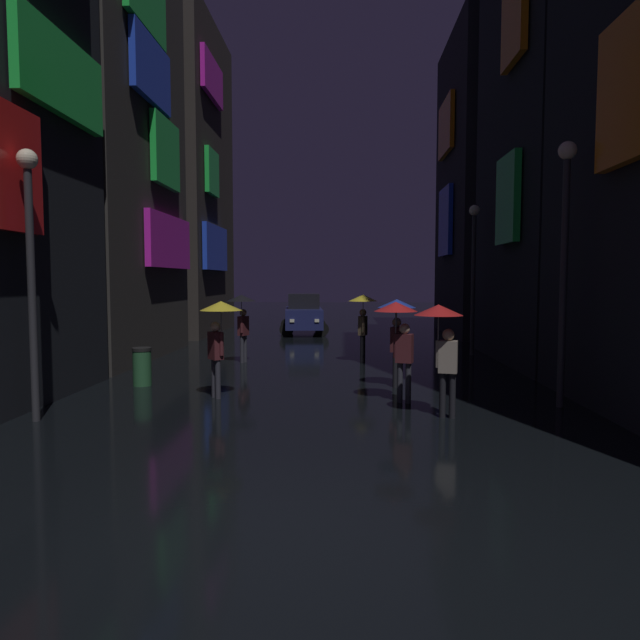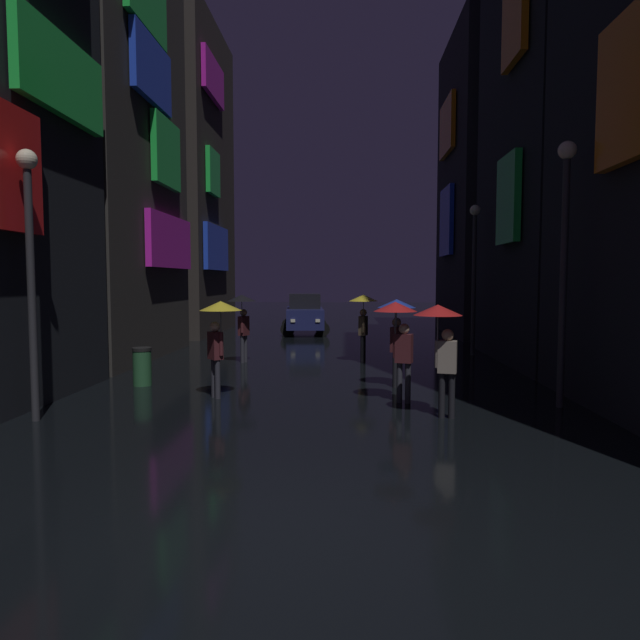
{
  "view_description": "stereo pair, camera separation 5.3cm",
  "coord_description": "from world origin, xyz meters",
  "px_view_note": "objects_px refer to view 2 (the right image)",
  "views": [
    {
      "loc": [
        0.62,
        -5.63,
        2.57
      ],
      "look_at": [
        0.0,
        8.87,
        1.55
      ],
      "focal_mm": 32.0,
      "sensor_mm": 36.0,
      "label": 1
    },
    {
      "loc": [
        0.68,
        -5.63,
        2.57
      ],
      "look_at": [
        0.0,
        8.87,
        1.55
      ],
      "focal_mm": 32.0,
      "sensor_mm": 36.0,
      "label": 2
    }
  ],
  "objects_px": {
    "pedestrian_midstreet_centre_red": "(441,329)",
    "car_distant": "(305,314)",
    "streetlamp_right_near": "(565,242)",
    "pedestrian_foreground_right_red": "(398,323)",
    "streetlamp_right_far": "(474,261)",
    "pedestrian_midstreet_left_blue": "(397,318)",
    "pedestrian_near_crossing_yellow": "(219,322)",
    "streetlamp_left_near": "(30,250)",
    "trash_bin": "(142,366)",
    "pedestrian_foreground_left_yellow": "(363,309)",
    "pedestrian_far_right_black": "(242,309)"
  },
  "relations": [
    {
      "from": "pedestrian_midstreet_centre_red",
      "to": "pedestrian_midstreet_left_blue",
      "type": "bearing_deg",
      "value": 100.69
    },
    {
      "from": "car_distant",
      "to": "streetlamp_right_far",
      "type": "bearing_deg",
      "value": -50.02
    },
    {
      "from": "pedestrian_foreground_right_red",
      "to": "streetlamp_left_near",
      "type": "height_order",
      "value": "streetlamp_left_near"
    },
    {
      "from": "pedestrian_foreground_right_red",
      "to": "pedestrian_far_right_black",
      "type": "relative_size",
      "value": 1.0
    },
    {
      "from": "pedestrian_midstreet_centre_red",
      "to": "pedestrian_foreground_left_yellow",
      "type": "distance_m",
      "value": 7.14
    },
    {
      "from": "pedestrian_foreground_left_yellow",
      "to": "streetlamp_right_near",
      "type": "bearing_deg",
      "value": -57.66
    },
    {
      "from": "pedestrian_foreground_left_yellow",
      "to": "car_distant",
      "type": "distance_m",
      "value": 9.92
    },
    {
      "from": "pedestrian_far_right_black",
      "to": "streetlamp_left_near",
      "type": "relative_size",
      "value": 0.43
    },
    {
      "from": "pedestrian_midstreet_centre_red",
      "to": "pedestrian_foreground_right_red",
      "type": "bearing_deg",
      "value": 117.5
    },
    {
      "from": "pedestrian_near_crossing_yellow",
      "to": "trash_bin",
      "type": "bearing_deg",
      "value": 147.05
    },
    {
      "from": "streetlamp_right_near",
      "to": "pedestrian_foreground_left_yellow",
      "type": "bearing_deg",
      "value": 122.34
    },
    {
      "from": "pedestrian_far_right_black",
      "to": "pedestrian_midstreet_left_blue",
      "type": "bearing_deg",
      "value": -41.27
    },
    {
      "from": "pedestrian_near_crossing_yellow",
      "to": "car_distant",
      "type": "relative_size",
      "value": 0.5
    },
    {
      "from": "car_distant",
      "to": "trash_bin",
      "type": "height_order",
      "value": "car_distant"
    },
    {
      "from": "pedestrian_near_crossing_yellow",
      "to": "streetlamp_right_far",
      "type": "relative_size",
      "value": 0.42
    },
    {
      "from": "streetlamp_right_near",
      "to": "pedestrian_midstreet_centre_red",
      "type": "bearing_deg",
      "value": -158.27
    },
    {
      "from": "pedestrian_foreground_left_yellow",
      "to": "streetlamp_right_far",
      "type": "height_order",
      "value": "streetlamp_right_far"
    },
    {
      "from": "pedestrian_far_right_black",
      "to": "trash_bin",
      "type": "distance_m",
      "value": 4.38
    },
    {
      "from": "pedestrian_far_right_black",
      "to": "car_distant",
      "type": "distance_m",
      "value": 9.89
    },
    {
      "from": "pedestrian_midstreet_centre_red",
      "to": "car_distant",
      "type": "relative_size",
      "value": 0.5
    },
    {
      "from": "trash_bin",
      "to": "streetlamp_right_far",
      "type": "bearing_deg",
      "value": 33.12
    },
    {
      "from": "pedestrian_foreground_right_red",
      "to": "trash_bin",
      "type": "relative_size",
      "value": 2.28
    },
    {
      "from": "pedestrian_far_right_black",
      "to": "pedestrian_near_crossing_yellow",
      "type": "bearing_deg",
      "value": -85.0
    },
    {
      "from": "pedestrian_midstreet_centre_red",
      "to": "streetlamp_left_near",
      "type": "height_order",
      "value": "streetlamp_left_near"
    },
    {
      "from": "pedestrian_midstreet_left_blue",
      "to": "streetlamp_right_far",
      "type": "distance_m",
      "value": 7.03
    },
    {
      "from": "pedestrian_midstreet_left_blue",
      "to": "pedestrian_far_right_black",
      "type": "xyz_separation_m",
      "value": [
        -4.39,
        3.85,
        0.0
      ]
    },
    {
      "from": "streetlamp_left_near",
      "to": "trash_bin",
      "type": "relative_size",
      "value": 5.25
    },
    {
      "from": "pedestrian_foreground_left_yellow",
      "to": "pedestrian_near_crossing_yellow",
      "type": "bearing_deg",
      "value": -120.67
    },
    {
      "from": "streetlamp_right_far",
      "to": "streetlamp_right_near",
      "type": "bearing_deg",
      "value": -90.0
    },
    {
      "from": "pedestrian_midstreet_left_blue",
      "to": "streetlamp_left_near",
      "type": "relative_size",
      "value": 0.43
    },
    {
      "from": "streetlamp_right_near",
      "to": "streetlamp_left_near",
      "type": "height_order",
      "value": "streetlamp_right_near"
    },
    {
      "from": "streetlamp_right_near",
      "to": "streetlamp_left_near",
      "type": "distance_m",
      "value": 10.13
    },
    {
      "from": "pedestrian_midstreet_left_blue",
      "to": "streetlamp_left_near",
      "type": "distance_m",
      "value": 7.84
    },
    {
      "from": "streetlamp_right_near",
      "to": "streetlamp_right_far",
      "type": "relative_size",
      "value": 1.04
    },
    {
      "from": "streetlamp_left_near",
      "to": "trash_bin",
      "type": "xyz_separation_m",
      "value": [
        0.7,
        3.53,
        -2.64
      ]
    },
    {
      "from": "pedestrian_far_right_black",
      "to": "pedestrian_midstreet_centre_red",
      "type": "bearing_deg",
      "value": -53.99
    },
    {
      "from": "pedestrian_foreground_left_yellow",
      "to": "streetlamp_right_far",
      "type": "distance_m",
      "value": 4.57
    },
    {
      "from": "trash_bin",
      "to": "pedestrian_foreground_right_red",
      "type": "bearing_deg",
      "value": -15.64
    },
    {
      "from": "pedestrian_far_right_black",
      "to": "trash_bin",
      "type": "relative_size",
      "value": 2.28
    },
    {
      "from": "pedestrian_far_right_black",
      "to": "streetlamp_right_near",
      "type": "bearing_deg",
      "value": -37.51
    },
    {
      "from": "streetlamp_right_far",
      "to": "pedestrian_foreground_left_yellow",
      "type": "bearing_deg",
      "value": -152.13
    },
    {
      "from": "pedestrian_near_crossing_yellow",
      "to": "pedestrian_far_right_black",
      "type": "height_order",
      "value": "same"
    },
    {
      "from": "pedestrian_near_crossing_yellow",
      "to": "streetlamp_left_near",
      "type": "relative_size",
      "value": 0.43
    },
    {
      "from": "trash_bin",
      "to": "streetlamp_right_near",
      "type": "bearing_deg",
      "value": -11.85
    },
    {
      "from": "pedestrian_foreground_left_yellow",
      "to": "streetlamp_right_near",
      "type": "xyz_separation_m",
      "value": [
        3.8,
        -6.01,
        1.66
      ]
    },
    {
      "from": "pedestrian_near_crossing_yellow",
      "to": "pedestrian_midstreet_centre_red",
      "type": "xyz_separation_m",
      "value": [
        4.49,
        -1.53,
        0.0
      ]
    },
    {
      "from": "pedestrian_foreground_right_red",
      "to": "streetlamp_right_far",
      "type": "relative_size",
      "value": 0.42
    },
    {
      "from": "pedestrian_near_crossing_yellow",
      "to": "pedestrian_midstreet_left_blue",
      "type": "xyz_separation_m",
      "value": [
        3.93,
        1.42,
        0.0
      ]
    },
    {
      "from": "pedestrian_foreground_right_red",
      "to": "streetlamp_right_far",
      "type": "distance_m",
      "value": 8.55
    },
    {
      "from": "pedestrian_near_crossing_yellow",
      "to": "streetlamp_right_near",
      "type": "height_order",
      "value": "streetlamp_right_near"
    }
  ]
}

